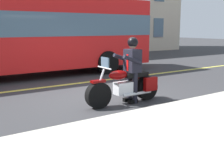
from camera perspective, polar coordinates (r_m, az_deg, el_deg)
The scene contains 5 objects.
ground_plane at distance 7.90m, azimuth -3.10°, elevation -4.63°, with size 80.00×80.00×0.00m, color #333335.
lane_center_stripe at distance 9.65m, azimuth -9.05°, elevation -2.07°, with size 60.00×0.16×0.01m, color #E5DB4C.
motorcycle_main at distance 7.10m, azimuth 3.00°, elevation -2.53°, with size 2.21×0.60×1.26m.
rider_main at distance 7.12m, azimuth 4.26°, elevation 2.25°, with size 0.62×0.54×1.74m.
bus_near at distance 11.38m, azimuth -18.41°, elevation 8.83°, with size 11.05×2.70×3.30m.
Camera 1 is at (3.81, 6.64, 1.97)m, focal length 43.26 mm.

